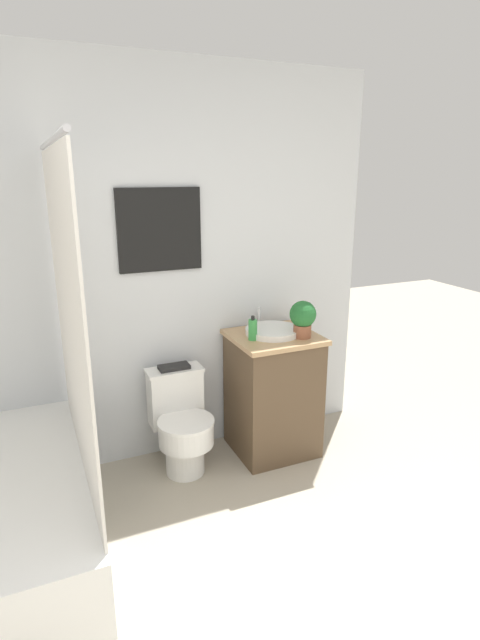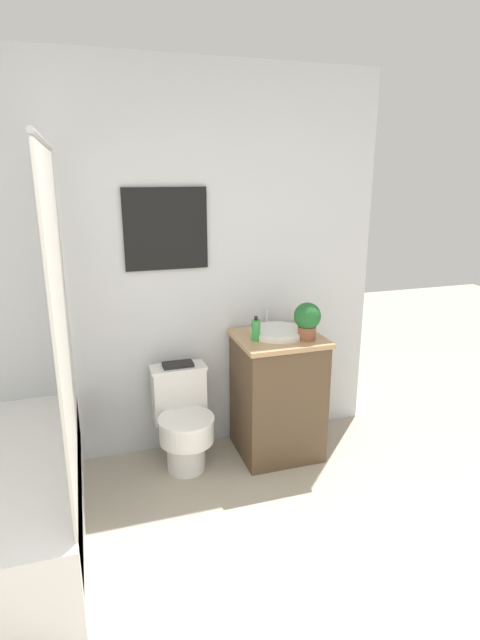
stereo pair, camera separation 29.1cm
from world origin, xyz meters
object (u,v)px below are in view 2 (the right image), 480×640
toilet (183,421)px  book_on_tank (178,364)px  sink (277,332)px  potted_plant (307,319)px  soap_bottle (256,330)px

toilet → book_on_tank: size_ratio=3.31×
toilet → sink: 0.83m
book_on_tank → toilet: bearing=-90.0°
toilet → potted_plant: potted_plant is taller
soap_bottle → book_on_tank: soap_bottle is taller
toilet → sink: (0.64, 0.00, 0.54)m
potted_plant → sink: bearing=136.3°
soap_bottle → book_on_tank: size_ratio=0.81×
toilet → potted_plant: (0.78, -0.14, 0.65)m
sink → book_on_tank: bearing=169.3°
book_on_tank → potted_plant: bearing=-18.3°
toilet → book_on_tank: book_on_tank is taller
toilet → potted_plant: 1.02m
soap_bottle → book_on_tank: (-0.47, 0.18, -0.24)m
toilet → potted_plant: bearing=-9.9°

